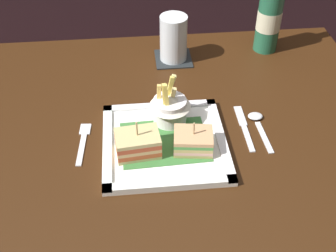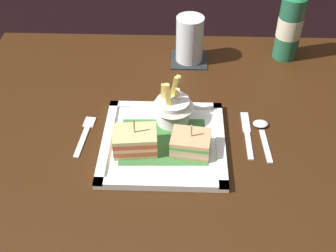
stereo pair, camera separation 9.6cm
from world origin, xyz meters
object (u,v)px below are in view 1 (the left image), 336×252
Objects in this scene: dining_table at (171,169)px; fries_cup at (169,106)px; sandwich_half_right at (193,141)px; fork at (83,141)px; knife at (244,126)px; beer_bottle at (270,15)px; square_plate at (165,143)px; sandwich_half_left at (138,144)px; water_glass at (173,41)px; spoon at (258,122)px.

dining_table is 9.34× the size of fries_cup.
fries_cup is (-0.04, 0.10, 0.02)m from sandwich_half_right.
sandwich_half_right is 0.66× the size of fork.
fries_cup reaches higher than knife.
fries_cup is 0.83× the size of fork.
knife is (-0.14, -0.33, -0.10)m from beer_bottle.
sandwich_half_right reaches higher than square_plate.
sandwich_half_right is 0.25m from fork.
beer_bottle is at bearing 46.42° from sandwich_half_left.
square_plate is 0.96× the size of beer_bottle.
sandwich_half_right is 0.32× the size of beer_bottle.
sandwich_half_left is 0.26m from knife.
fries_cup is at bearing -135.17° from beer_bottle.
beer_bottle is 0.27m from water_glass.
fries_cup is at bearing 113.43° from sandwich_half_right.
fork is (-0.20, -0.04, -0.05)m from fries_cup.
fries_cup is 0.21m from fork.
fries_cup is 0.21m from spoon.
sandwich_half_left is at bearing -163.76° from knife.
beer_bottle is at bearing 72.36° from spoon.
square_plate reaches higher than fork.
spoon is at bearing 13.26° from square_plate.
water_glass reaches higher than square_plate.
dining_table is 0.17m from fries_cup.
beer_bottle is (0.33, 0.38, 0.10)m from square_plate.
sandwich_half_right is (0.12, -0.00, -0.00)m from sandwich_half_left.
sandwich_half_left is 0.78× the size of water_glass.
beer_bottle is 1.77× the size of knife.
knife is at bearing 16.24° from sandwich_half_left.
sandwich_half_left reaches higher than knife.
fries_cup reaches higher than fork.
sandwich_half_right reaches higher than knife.
dining_table is 0.36m from water_glass.
fork is at bearing -177.61° from knife.
fries_cup reaches higher than sandwich_half_left.
sandwich_half_left is 0.12m from sandwich_half_right.
spoon is (0.20, 0.02, 0.12)m from dining_table.
sandwich_half_right is 0.66× the size of spoon.
water_glass is 0.33m from knife.
beer_bottle is (0.31, 0.34, 0.22)m from dining_table.
beer_bottle reaches higher than water_glass.
fries_cup is 0.44m from beer_bottle.
beer_bottle is 0.36m from spoon.
knife is at bearing 2.39° from fork.
dining_table is at bearing -86.89° from fries_cup.
fork is at bearing -178.62° from dining_table.
water_glass is at bearing 72.81° from sandwich_half_left.
knife is at bearing -112.50° from beer_bottle.
water_glass reaches higher than sandwich_half_right.
sandwich_half_left is 0.14m from fork.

